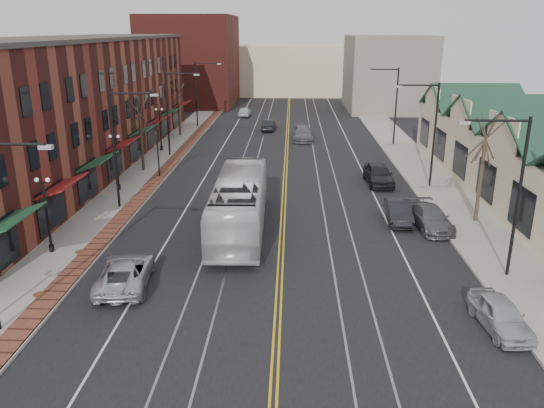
# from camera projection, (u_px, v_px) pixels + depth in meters

# --- Properties ---
(ground) EXTENTS (160.00, 160.00, 0.00)m
(ground) POSITION_uv_depth(u_px,v_px,m) (277.00, 338.00, 21.60)
(ground) COLOR black
(ground) RESTS_ON ground
(sidewalk_left) EXTENTS (4.00, 120.00, 0.15)m
(sidewalk_left) POSITION_uv_depth(u_px,v_px,m) (129.00, 190.00, 40.97)
(sidewalk_left) COLOR gray
(sidewalk_left) RESTS_ON ground
(sidewalk_right) EXTENTS (4.00, 120.00, 0.15)m
(sidewalk_right) POSITION_uv_depth(u_px,v_px,m) (443.00, 194.00, 40.11)
(sidewalk_right) COLOR gray
(sidewalk_right) RESTS_ON ground
(building_left) EXTENTS (10.00, 50.00, 11.00)m
(building_left) POSITION_uv_depth(u_px,v_px,m) (68.00, 107.00, 46.15)
(building_left) COLOR maroon
(building_left) RESTS_ON ground
(building_right) EXTENTS (8.00, 36.00, 4.60)m
(building_right) POSITION_uv_depth(u_px,v_px,m) (527.00, 166.00, 39.20)
(building_right) COLOR beige
(building_right) RESTS_ON ground
(backdrop_left) EXTENTS (14.00, 18.00, 14.00)m
(backdrop_left) POSITION_uv_depth(u_px,v_px,m) (191.00, 61.00, 86.35)
(backdrop_left) COLOR maroon
(backdrop_left) RESTS_ON ground
(backdrop_mid) EXTENTS (22.00, 14.00, 9.00)m
(backdrop_mid) POSITION_uv_depth(u_px,v_px,m) (290.00, 70.00, 100.79)
(backdrop_mid) COLOR beige
(backdrop_mid) RESTS_ON ground
(backdrop_right) EXTENTS (12.00, 16.00, 11.00)m
(backdrop_right) POSITION_uv_depth(u_px,v_px,m) (387.00, 73.00, 80.97)
(backdrop_right) COLOR slate
(backdrop_right) RESTS_ON ground
(streetlight_l_1) EXTENTS (3.33, 0.25, 8.00)m
(streetlight_l_1) POSITION_uv_depth(u_px,v_px,m) (120.00, 137.00, 35.58)
(streetlight_l_1) COLOR black
(streetlight_l_1) RESTS_ON sidewalk_left
(streetlight_l_2) EXTENTS (3.33, 0.25, 8.00)m
(streetlight_l_2) POSITION_uv_depth(u_px,v_px,m) (171.00, 105.00, 50.76)
(streetlight_l_2) COLOR black
(streetlight_l_2) RESTS_ON sidewalk_left
(streetlight_l_3) EXTENTS (3.33, 0.25, 8.00)m
(streetlight_l_3) POSITION_uv_depth(u_px,v_px,m) (199.00, 87.00, 65.93)
(streetlight_l_3) COLOR black
(streetlight_l_3) RESTS_ON sidewalk_left
(streetlight_r_0) EXTENTS (3.33, 0.25, 8.00)m
(streetlight_r_0) POSITION_uv_depth(u_px,v_px,m) (511.00, 182.00, 25.31)
(streetlight_r_0) COLOR black
(streetlight_r_0) RESTS_ON sidewalk_right
(streetlight_r_1) EXTENTS (3.33, 0.25, 8.00)m
(streetlight_r_1) POSITION_uv_depth(u_px,v_px,m) (429.00, 124.00, 40.48)
(streetlight_r_1) COLOR black
(streetlight_r_1) RESTS_ON sidewalk_right
(streetlight_r_2) EXTENTS (3.33, 0.25, 8.00)m
(streetlight_r_2) POSITION_uv_depth(u_px,v_px,m) (392.00, 98.00, 55.66)
(streetlight_r_2) COLOR black
(streetlight_r_2) RESTS_ON sidewalk_right
(lamppost_l_1) EXTENTS (0.84, 0.28, 4.27)m
(lamppost_l_1) POSITION_uv_depth(u_px,v_px,m) (47.00, 217.00, 28.95)
(lamppost_l_1) COLOR black
(lamppost_l_1) RESTS_ON sidewalk_left
(lamppost_l_2) EXTENTS (0.84, 0.28, 4.27)m
(lamppost_l_2) POSITION_uv_depth(u_px,v_px,m) (117.00, 164.00, 40.33)
(lamppost_l_2) COLOR black
(lamppost_l_2) RESTS_ON sidewalk_left
(lamppost_l_3) EXTENTS (0.84, 0.28, 4.27)m
(lamppost_l_3) POSITION_uv_depth(u_px,v_px,m) (160.00, 130.00, 53.61)
(lamppost_l_3) COLOR black
(lamppost_l_3) RESTS_ON sidewalk_left
(tree_left_near) EXTENTS (1.78, 1.37, 6.48)m
(tree_left_near) POSITION_uv_depth(u_px,v_px,m) (141.00, 132.00, 45.60)
(tree_left_near) COLOR #382B21
(tree_left_near) RESTS_ON sidewalk_left
(tree_left_far) EXTENTS (1.66, 1.28, 6.02)m
(tree_left_far) POSITION_uv_depth(u_px,v_px,m) (179.00, 108.00, 60.85)
(tree_left_far) COLOR #382B21
(tree_left_far) RESTS_ON sidewalk_left
(tree_right_mid) EXTENTS (1.90, 1.46, 6.93)m
(tree_right_mid) POSITION_uv_depth(u_px,v_px,m) (482.00, 166.00, 33.25)
(tree_right_mid) COLOR #382B21
(tree_right_mid) RESTS_ON sidewalk_right
(manhole_mid) EXTENTS (0.60, 0.60, 0.02)m
(manhole_mid) POSITION_uv_depth(u_px,v_px,m) (40.00, 294.00, 24.80)
(manhole_mid) COLOR #592D19
(manhole_mid) RESTS_ON sidewalk_left
(manhole_far) EXTENTS (0.60, 0.60, 0.02)m
(manhole_far) POSITION_uv_depth(u_px,v_px,m) (80.00, 252.00, 29.54)
(manhole_far) COLOR #592D19
(manhole_far) RESTS_ON sidewalk_left
(traffic_signal) EXTENTS (0.18, 0.15, 3.80)m
(traffic_signal) POSITION_uv_depth(u_px,v_px,m) (158.00, 150.00, 44.00)
(traffic_signal) COLOR black
(traffic_signal) RESTS_ON sidewalk_left
(transit_bus) EXTENTS (3.20, 12.60, 3.49)m
(transit_bus) POSITION_uv_depth(u_px,v_px,m) (239.00, 204.00, 32.58)
(transit_bus) COLOR silver
(transit_bus) RESTS_ON ground
(parked_suv) EXTENTS (2.84, 5.25, 1.40)m
(parked_suv) POSITION_uv_depth(u_px,v_px,m) (125.00, 273.00, 25.76)
(parked_suv) COLOR #B7BABF
(parked_suv) RESTS_ON ground
(parked_car_a) EXTENTS (1.95, 4.02, 1.32)m
(parked_car_a) POSITION_uv_depth(u_px,v_px,m) (500.00, 315.00, 22.07)
(parked_car_a) COLOR #B6B8BE
(parked_car_a) RESTS_ON ground
(parked_car_b) EXTENTS (1.67, 4.28, 1.39)m
(parked_car_b) POSITION_uv_depth(u_px,v_px,m) (398.00, 212.00, 34.36)
(parked_car_b) COLOR black
(parked_car_b) RESTS_ON ground
(parked_car_c) EXTENTS (2.38, 4.90, 1.37)m
(parked_car_c) POSITION_uv_depth(u_px,v_px,m) (431.00, 218.00, 33.23)
(parked_car_c) COLOR #57585D
(parked_car_c) RESTS_ON ground
(parked_car_d) EXTENTS (2.16, 5.00, 1.68)m
(parked_car_d) POSITION_uv_depth(u_px,v_px,m) (379.00, 174.00, 42.61)
(parked_car_d) COLOR black
(parked_car_d) RESTS_ON ground
(distant_car_left) EXTENTS (1.62, 4.14, 1.34)m
(distant_car_left) POSITION_uv_depth(u_px,v_px,m) (269.00, 125.00, 65.21)
(distant_car_left) COLOR black
(distant_car_left) RESTS_ON ground
(distant_car_right) EXTENTS (2.18, 5.28, 1.53)m
(distant_car_right) POSITION_uv_depth(u_px,v_px,m) (303.00, 134.00, 59.49)
(distant_car_right) COLOR slate
(distant_car_right) RESTS_ON ground
(distant_car_far) EXTENTS (1.85, 4.28, 1.44)m
(distant_car_far) POSITION_uv_depth(u_px,v_px,m) (245.00, 111.00, 75.61)
(distant_car_far) COLOR silver
(distant_car_far) RESTS_ON ground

